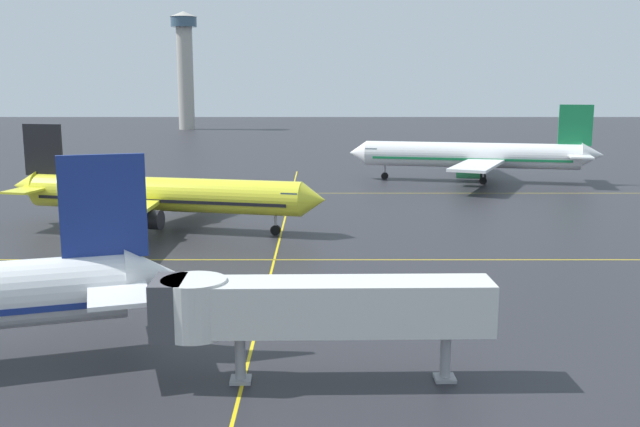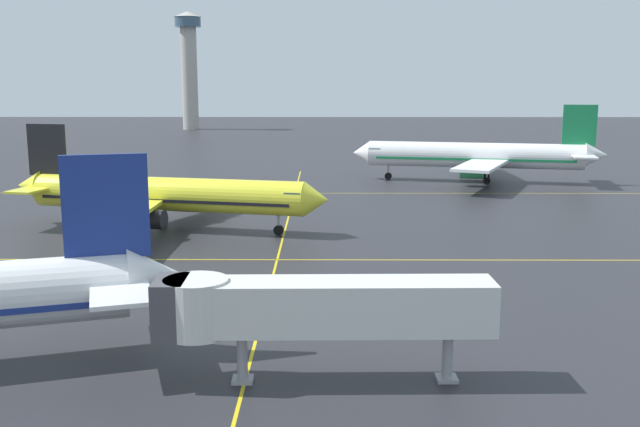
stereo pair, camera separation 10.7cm
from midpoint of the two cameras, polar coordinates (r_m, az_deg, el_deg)
The scene contains 5 objects.
airliner_second_row at distance 77.71m, azimuth -12.40°, elevation 1.48°, with size 35.27×29.96×11.04m.
airliner_third_row at distance 115.25m, azimuth 12.34°, elevation 4.52°, with size 38.93×33.07×12.16m.
taxiway_markings at distance 63.75m, azimuth -3.47°, elevation -3.69°, with size 152.87×127.61×0.01m.
jet_bridge at distance 37.34m, azimuth -1.65°, elevation -7.46°, with size 17.54×3.38×5.58m.
control_tower at distance 243.93m, azimuth -10.46°, elevation 11.79°, with size 8.82×8.82×38.08m.
Camera 1 is at (4.06, -25.02, 15.51)m, focal length 40.25 mm.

